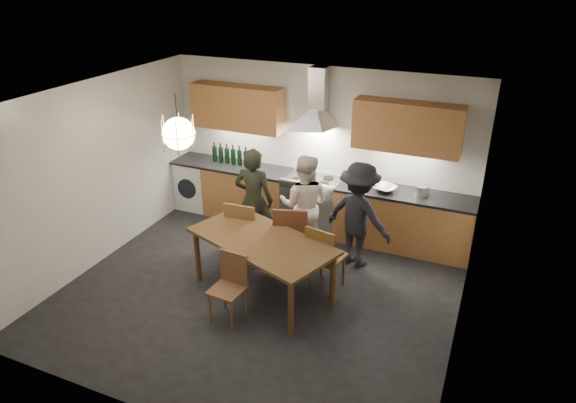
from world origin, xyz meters
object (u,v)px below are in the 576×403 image
at_px(chair_back_left, 243,229).
at_px(stock_pot, 422,191).
at_px(person_right, 358,215).
at_px(dining_table, 262,246).
at_px(person_mid, 304,205).
at_px(wine_bottles, 230,154).
at_px(person_left, 254,200).
at_px(mixing_bowl, 385,189).
at_px(chair_front, 230,282).

bearing_deg(chair_back_left, stock_pot, -151.14).
bearing_deg(person_right, dining_table, 68.01).
bearing_deg(person_mid, stock_pot, -165.55).
bearing_deg(dining_table, wine_bottles, 147.68).
distance_m(dining_table, person_mid, 1.22).
xyz_separation_m(person_left, mixing_bowl, (1.74, 0.87, 0.14)).
bearing_deg(stock_pot, dining_table, -130.35).
xyz_separation_m(chair_back_left, stock_pot, (2.20, 1.42, 0.40)).
distance_m(mixing_bowl, stock_pot, 0.53).
relative_size(person_left, person_mid, 1.04).
bearing_deg(chair_back_left, person_mid, -137.63).
relative_size(dining_table, chair_front, 2.48).
xyz_separation_m(person_right, wine_bottles, (-2.48, 0.80, 0.29)).
bearing_deg(person_left, chair_back_left, 90.68).
height_order(dining_table, chair_front, chair_front).
distance_m(person_right, mixing_bowl, 0.74).
relative_size(chair_back_left, wine_bottles, 1.47).
relative_size(person_mid, mixing_bowl, 4.58).
height_order(stock_pot, wine_bottles, wine_bottles).
bearing_deg(mixing_bowl, wine_bottles, 177.76).
bearing_deg(chair_back_left, chair_front, 106.14).
bearing_deg(chair_front, stock_pot, 59.56).
relative_size(person_mid, wine_bottles, 2.29).
bearing_deg(person_left, mixing_bowl, -160.86).
bearing_deg(chair_front, wine_bottles, 123.38).
xyz_separation_m(dining_table, person_left, (-0.62, 1.01, 0.09)).
xyz_separation_m(chair_front, person_right, (1.07, 1.78, 0.29)).
relative_size(person_left, person_right, 1.03).
distance_m(person_mid, stock_pot, 1.73).
xyz_separation_m(person_mid, mixing_bowl, (1.02, 0.67, 0.17)).
height_order(chair_back_left, mixing_bowl, chair_back_left).
bearing_deg(person_right, person_mid, 14.36).
xyz_separation_m(chair_back_left, wine_bottles, (-1.00, 1.46, 0.50)).
distance_m(chair_front, person_right, 2.10).
height_order(person_left, stock_pot, person_left).
height_order(dining_table, person_left, person_left).
xyz_separation_m(chair_back_left, person_right, (1.48, 0.66, 0.21)).
distance_m(chair_back_left, chair_front, 1.20).
distance_m(chair_back_left, stock_pot, 2.65).
bearing_deg(dining_table, chair_back_left, 156.02).
relative_size(chair_front, person_mid, 0.55).
bearing_deg(person_right, stock_pot, -117.35).
distance_m(chair_front, stock_pot, 3.15).
xyz_separation_m(person_mid, stock_pot, (1.55, 0.74, 0.20)).
bearing_deg(wine_bottles, chair_back_left, -55.66).
bearing_deg(person_mid, chair_front, 71.37).
bearing_deg(dining_table, chair_front, -83.48).
height_order(chair_back_left, wine_bottles, wine_bottles).
xyz_separation_m(chair_back_left, person_left, (-0.07, 0.49, 0.23)).
xyz_separation_m(mixing_bowl, wine_bottles, (-2.67, 0.10, 0.13)).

